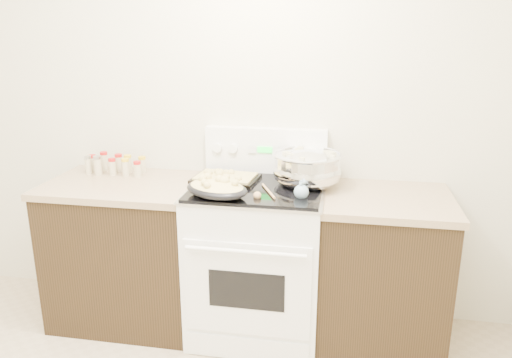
# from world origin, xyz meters

# --- Properties ---
(room_shell) EXTENTS (4.10, 3.60, 2.75)m
(room_shell) POSITION_xyz_m (0.00, 0.00, 1.70)
(room_shell) COLOR beige
(room_shell) RESTS_ON ground
(counter_left) EXTENTS (0.93, 0.67, 0.92)m
(counter_left) POSITION_xyz_m (-0.48, 1.43, 0.46)
(counter_left) COLOR black
(counter_left) RESTS_ON ground
(counter_right) EXTENTS (0.73, 0.67, 0.92)m
(counter_right) POSITION_xyz_m (1.08, 1.43, 0.46)
(counter_right) COLOR black
(counter_right) RESTS_ON ground
(kitchen_range) EXTENTS (0.78, 0.73, 1.22)m
(kitchen_range) POSITION_xyz_m (0.35, 1.42, 0.49)
(kitchen_range) COLOR white
(kitchen_range) RESTS_ON ground
(mixing_bowl) EXTENTS (0.41, 0.41, 0.24)m
(mixing_bowl) POSITION_xyz_m (0.63, 1.51, 1.04)
(mixing_bowl) COLOR silver
(mixing_bowl) RESTS_ON kitchen_range
(roasting_pan) EXTENTS (0.44, 0.38, 0.11)m
(roasting_pan) POSITION_xyz_m (0.17, 1.20, 0.99)
(roasting_pan) COLOR black
(roasting_pan) RESTS_ON kitchen_range
(baking_sheet) EXTENTS (0.40, 0.30, 0.06)m
(baking_sheet) POSITION_xyz_m (0.14, 1.50, 0.96)
(baking_sheet) COLOR black
(baking_sheet) RESTS_ON kitchen_range
(wooden_spoon) EXTENTS (0.12, 0.24, 0.04)m
(wooden_spoon) POSITION_xyz_m (0.40, 1.25, 0.95)
(wooden_spoon) COLOR tan
(wooden_spoon) RESTS_ON kitchen_range
(blue_ladle) EXTENTS (0.11, 0.27, 0.10)m
(blue_ladle) POSITION_xyz_m (0.62, 1.28, 0.98)
(blue_ladle) COLOR #7B9DB7
(blue_ladle) RESTS_ON kitchen_range
(spice_jars) EXTENTS (0.39, 0.14, 0.13)m
(spice_jars) POSITION_xyz_m (-0.61, 1.59, 0.98)
(spice_jars) COLOR #BFB28C
(spice_jars) RESTS_ON counter_left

